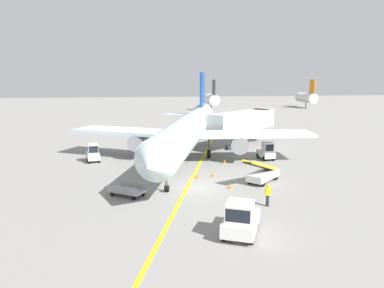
% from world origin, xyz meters
% --- Properties ---
extents(ground_plane, '(300.00, 300.00, 0.00)m').
position_xyz_m(ground_plane, '(0.00, 0.00, 0.00)').
color(ground_plane, gray).
extents(taxi_line_yellow, '(23.79, 76.56, 0.01)m').
position_xyz_m(taxi_line_yellow, '(1.00, 5.00, 0.00)').
color(taxi_line_yellow, yellow).
rests_on(taxi_line_yellow, ground).
extents(airliner, '(27.74, 34.58, 10.10)m').
position_xyz_m(airliner, '(1.16, 10.66, 3.42)').
color(airliner, silver).
rests_on(airliner, ground).
extents(jet_bridge, '(11.33, 10.20, 4.85)m').
position_xyz_m(jet_bridge, '(10.35, 18.16, 3.54)').
color(jet_bridge, beige).
rests_on(jet_bridge, ground).
extents(pushback_tug, '(3.25, 4.07, 2.20)m').
position_xyz_m(pushback_tug, '(1.28, -9.94, 0.99)').
color(pushback_tug, silver).
rests_on(pushback_tug, ground).
extents(baggage_tug_near_wing, '(1.53, 2.51, 2.10)m').
position_xyz_m(baggage_tug_near_wing, '(10.03, 9.36, 0.93)').
color(baggage_tug_near_wing, silver).
rests_on(baggage_tug_near_wing, ground).
extents(baggage_tug_by_cargo_door, '(1.77, 2.62, 2.10)m').
position_xyz_m(baggage_tug_by_cargo_door, '(-9.61, 11.39, 0.93)').
color(baggage_tug_by_cargo_door, silver).
rests_on(baggage_tug_by_cargo_door, ground).
extents(belt_loader_forward_hold, '(4.49, 4.34, 2.59)m').
position_xyz_m(belt_loader_forward_hold, '(6.47, 0.64, 0.78)').
color(belt_loader_forward_hold, silver).
rests_on(belt_loader_forward_hold, ground).
extents(baggage_cart_loaded, '(3.51, 2.91, 0.94)m').
position_xyz_m(baggage_cart_loaded, '(-5.59, -1.45, 0.47)').
color(baggage_cart_loaded, '#A5A5A8').
rests_on(baggage_cart_loaded, ground).
extents(ground_crew_marshaller, '(0.36, 0.24, 1.70)m').
position_xyz_m(ground_crew_marshaller, '(4.67, -5.43, 0.91)').
color(ground_crew_marshaller, '#26262D').
rests_on(ground_crew_marshaller, ground).
extents(safety_cone_nose_left, '(0.36, 0.36, 0.44)m').
position_xyz_m(safety_cone_nose_left, '(0.88, 2.94, 0.22)').
color(safety_cone_nose_left, orange).
rests_on(safety_cone_nose_left, ground).
extents(safety_cone_nose_right, '(0.36, 0.36, 0.44)m').
position_xyz_m(safety_cone_nose_right, '(4.81, 8.36, 0.22)').
color(safety_cone_nose_right, orange).
rests_on(safety_cone_nose_right, ground).
extents(safety_cone_wingtip_left, '(0.36, 0.36, 0.44)m').
position_xyz_m(safety_cone_wingtip_left, '(3.05, -0.74, 0.22)').
color(safety_cone_wingtip_left, orange).
rests_on(safety_cone_wingtip_left, ground).
extents(safety_cone_wingtip_right, '(0.36, 0.36, 0.44)m').
position_xyz_m(safety_cone_wingtip_right, '(2.44, 3.20, 0.22)').
color(safety_cone_wingtip_right, orange).
rests_on(safety_cone_wingtip_right, ground).
extents(distant_aircraft_far_left, '(3.00, 10.10, 8.80)m').
position_xyz_m(distant_aircraft_far_left, '(17.10, 73.87, 3.22)').
color(distant_aircraft_far_left, silver).
rests_on(distant_aircraft_far_left, ground).
extents(distant_aircraft_mid_left, '(3.00, 10.10, 8.80)m').
position_xyz_m(distant_aircraft_mid_left, '(48.61, 78.19, 3.22)').
color(distant_aircraft_mid_left, silver).
rests_on(distant_aircraft_mid_left, ground).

